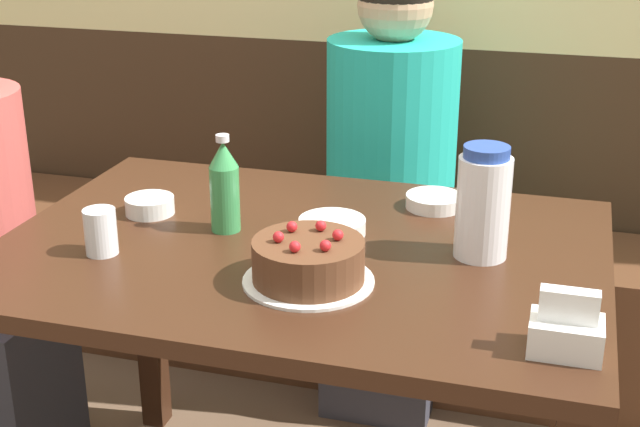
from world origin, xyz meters
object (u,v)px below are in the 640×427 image
(birthday_cake, at_px, (308,262))
(bowl_rice_small, at_px, (434,201))
(bowl_soup_white, at_px, (150,205))
(napkin_holder, at_px, (566,330))
(person_pale_blue_shirt, at_px, (389,204))
(bowl_side_dish, at_px, (332,226))
(bench_seat, at_px, (384,301))
(water_pitcher, at_px, (483,204))
(soju_bottle, at_px, (224,186))
(glass_water_tall, at_px, (101,232))

(birthday_cake, xyz_separation_m, bowl_rice_small, (0.15, 0.43, -0.02))
(bowl_soup_white, bearing_deg, bowl_rice_small, 19.41)
(napkin_holder, height_order, person_pale_blue_shirt, person_pale_blue_shirt)
(birthday_cake, relative_size, bowl_side_dish, 1.74)
(bowl_soup_white, distance_m, bowl_side_dish, 0.40)
(bench_seat, xyz_separation_m, bowl_rice_small, (0.22, -0.55, 0.54))
(birthday_cake, distance_m, bowl_rice_small, 0.46)
(napkin_holder, bearing_deg, bowl_soup_white, 157.76)
(bowl_rice_small, height_order, person_pale_blue_shirt, person_pale_blue_shirt)
(bowl_soup_white, distance_m, bowl_rice_small, 0.61)
(water_pitcher, relative_size, bowl_side_dish, 1.61)
(birthday_cake, xyz_separation_m, water_pitcher, (0.28, 0.20, 0.07))
(bowl_side_dish, bearing_deg, bench_seat, 93.35)
(bowl_rice_small, xyz_separation_m, bowl_side_dish, (-0.17, -0.20, 0.00))
(water_pitcher, xyz_separation_m, bowl_side_dish, (-0.30, 0.03, -0.09))
(napkin_holder, bearing_deg, water_pitcher, 116.89)
(bench_seat, bearing_deg, soju_bottle, -101.92)
(water_pitcher, xyz_separation_m, glass_water_tall, (-0.69, -0.19, -0.06))
(soju_bottle, xyz_separation_m, glass_water_tall, (-0.18, -0.18, -0.05))
(soju_bottle, bearing_deg, bowl_soup_white, 167.94)
(bowl_rice_small, bearing_deg, soju_bottle, -147.76)
(bench_seat, relative_size, bowl_soup_white, 26.33)
(bowl_rice_small, bearing_deg, napkin_holder, -62.35)
(bowl_side_dish, distance_m, glass_water_tall, 0.45)
(birthday_cake, relative_size, bowl_soup_white, 2.26)
(bowl_rice_small, bearing_deg, bowl_soup_white, -160.59)
(soju_bottle, bearing_deg, bench_seat, 78.08)
(bowl_rice_small, height_order, bowl_side_dish, bowl_side_dish)
(bowl_rice_small, relative_size, glass_water_tall, 1.37)
(bowl_soup_white, relative_size, person_pale_blue_shirt, 0.08)
(bowl_rice_small, relative_size, bowl_side_dish, 0.90)
(bench_seat, relative_size, water_pitcher, 12.63)
(birthday_cake, bearing_deg, water_pitcher, 35.89)
(napkin_holder, bearing_deg, soju_bottle, 155.12)
(bowl_side_dish, height_order, glass_water_tall, glass_water_tall)
(bench_seat, bearing_deg, bowl_side_dish, -86.65)
(soju_bottle, distance_m, glass_water_tall, 0.26)
(bowl_soup_white, bearing_deg, bench_seat, 64.69)
(bowl_soup_white, relative_size, bowl_rice_small, 0.85)
(water_pitcher, xyz_separation_m, person_pale_blue_shirt, (-0.30, 0.63, -0.26))
(soju_bottle, relative_size, bowl_side_dish, 1.49)
(person_pale_blue_shirt, bearing_deg, birthday_cake, 1.75)
(birthday_cake, bearing_deg, bowl_side_dish, 94.89)
(water_pitcher, distance_m, soju_bottle, 0.51)
(napkin_holder, relative_size, bowl_rice_small, 0.90)
(bowl_soup_white, xyz_separation_m, person_pale_blue_shirt, (0.40, 0.60, -0.18))
(birthday_cake, height_order, bowl_rice_small, birthday_cake)
(birthday_cake, distance_m, soju_bottle, 0.30)
(bowl_side_dish, bearing_deg, water_pitcher, -5.08)
(soju_bottle, relative_size, bowl_rice_small, 1.65)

